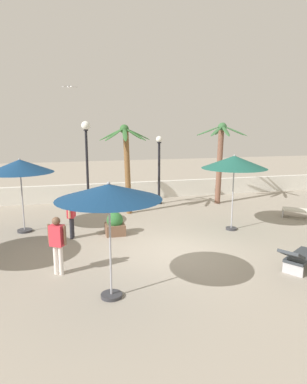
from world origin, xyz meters
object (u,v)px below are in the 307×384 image
object	(u,v)px
guest_1	(71,213)
lounge_chair_0	(299,256)
palm_tree_1	(220,151)
guest_0	(57,240)
patio_umbrella_3	(109,193)
patio_umbrella_1	(20,167)
lamp_post_0	(87,152)
lounge_chair_1	(305,209)
planter	(115,224)
patio_umbrella_2	(234,162)
seagull_0	(70,87)
palm_tree_0	(126,155)
lamp_post_1	(159,166)

from	to	relation	value
guest_1	lounge_chair_0	bearing A→B (deg)	-35.88
palm_tree_1	guest_0	xyz separation A→B (m)	(-7.86, -6.74, -1.73)
patio_umbrella_3	palm_tree_1	xyz separation A→B (m)	(6.64, 8.35, 0.19)
guest_1	patio_umbrella_1	bearing A→B (deg)	145.02
lamp_post_0	lounge_chair_0	distance (m)	10.39
patio_umbrella_1	lounge_chair_1	xyz separation A→B (m)	(11.51, -1.09, -2.08)
patio_umbrella_1	planter	size ratio (longest dim) A/B	3.28
palm_tree_1	guest_0	world-z (taller)	palm_tree_1
patio_umbrella_2	lounge_chair_1	xyz separation A→B (m)	(3.80, 0.63, -2.21)
patio_umbrella_1	planter	world-z (taller)	patio_umbrella_1
patio_umbrella_2	lounge_chair_0	xyz separation A→B (m)	(0.08, -3.87, -2.20)
seagull_0	guest_1	bearing A→B (deg)	-92.29
palm_tree_0	seagull_0	world-z (taller)	seagull_0
palm_tree_1	lounge_chair_0	distance (m)	8.58
guest_0	seagull_0	xyz separation A→B (m)	(0.71, 10.18, 4.97)
patio_umbrella_2	palm_tree_1	world-z (taller)	palm_tree_1
patio_umbrella_2	lounge_chair_0	size ratio (longest dim) A/B	1.57
lounge_chair_0	lounge_chair_1	xyz separation A→B (m)	(3.72, 4.50, -0.00)
lamp_post_1	lounge_chair_1	bearing A→B (deg)	-38.63
patio_umbrella_3	guest_0	world-z (taller)	patio_umbrella_3
lamp_post_1	patio_umbrella_3	bearing A→B (deg)	-111.99
palm_tree_0	lounge_chair_0	xyz separation A→B (m)	(3.56, -7.29, -2.25)
lounge_chair_1	seagull_0	bearing A→B (deg)	143.26
guest_1	palm_tree_0	bearing A→B (deg)	49.25
palm_tree_0	patio_umbrella_2	bearing A→B (deg)	-44.45
lounge_chair_0	lounge_chair_1	size ratio (longest dim) A/B	1.04
patio_umbrella_2	planter	world-z (taller)	patio_umbrella_2
lounge_chair_0	seagull_0	world-z (taller)	seagull_0
palm_tree_1	lamp_post_0	xyz separation A→B (m)	(-6.57, 0.55, 0.02)
patio_umbrella_1	patio_umbrella_2	distance (m)	7.91
lounge_chair_1	guest_0	size ratio (longest dim) A/B	1.11
patio_umbrella_2	seagull_0	distance (m)	10.15
lounge_chair_1	patio_umbrella_3	bearing A→B (deg)	-152.33
guest_0	guest_1	bearing A→B (deg)	81.96
lamp_post_0	planter	world-z (taller)	lamp_post_0
patio_umbrella_2	guest_0	distance (m)	7.05
patio_umbrella_1	patio_umbrella_2	xyz separation A→B (m)	(7.71, -1.72, 0.13)
patio_umbrella_2	lamp_post_1	world-z (taller)	lamp_post_1
palm_tree_1	guest_1	distance (m)	8.53
patio_umbrella_1	palm_tree_0	world-z (taller)	palm_tree_0
lamp_post_1	seagull_0	world-z (taller)	seagull_0
palm_tree_1	lamp_post_0	size ratio (longest dim) A/B	0.98
lamp_post_0	patio_umbrella_1	bearing A→B (deg)	-130.00
patio_umbrella_2	guest_1	xyz separation A→B (m)	(-5.98, 0.51, -1.70)
lounge_chair_1	guest_0	xyz separation A→B (m)	(-10.20, -3.10, 0.57)
palm_tree_0	lounge_chair_0	distance (m)	8.41
guest_0	lounge_chair_0	bearing A→B (deg)	-12.25
patio_umbrella_2	lounge_chair_0	world-z (taller)	patio_umbrella_2
lamp_post_0	patio_umbrella_2	bearing A→B (deg)	-43.39
patio_umbrella_3	guest_1	world-z (taller)	patio_umbrella_3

